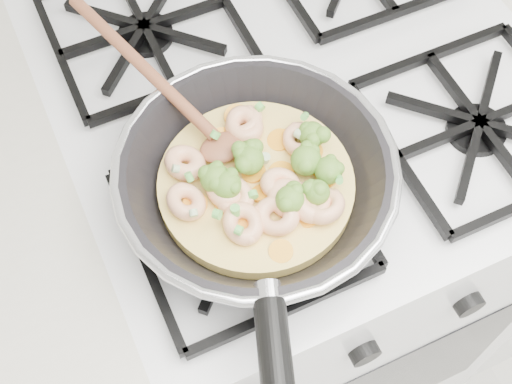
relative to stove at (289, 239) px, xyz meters
name	(u,v)px	position (x,y,z in m)	size (l,w,h in m)	color
stove	(289,239)	(0.00, 0.00, 0.00)	(0.60, 0.60, 0.92)	white
skillet	(257,183)	(-0.13, -0.14, 0.50)	(0.30, 0.59, 0.09)	black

